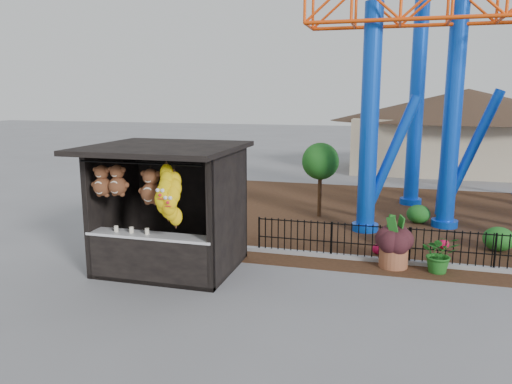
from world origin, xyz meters
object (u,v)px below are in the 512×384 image
(prize_booth, at_px, (165,211))
(roller_coaster, at_px, (493,26))
(potted_plant, at_px, (440,254))
(terracotta_planter, at_px, (393,256))

(prize_booth, height_order, roller_coaster, roller_coaster)
(prize_booth, xyz_separation_m, potted_plant, (6.49, 1.70, -1.04))
(prize_booth, bearing_deg, roller_coaster, 42.07)
(prize_booth, relative_size, terracotta_planter, 4.86)
(terracotta_planter, relative_size, potted_plant, 0.74)
(terracotta_planter, xyz_separation_m, potted_plant, (1.09, -0.10, 0.18))
(terracotta_planter, distance_m, potted_plant, 1.11)
(terracotta_planter, height_order, potted_plant, potted_plant)
(roller_coaster, bearing_deg, prize_booth, -137.93)
(potted_plant, bearing_deg, prize_booth, -167.81)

